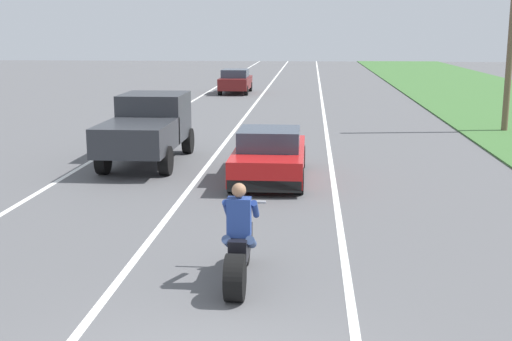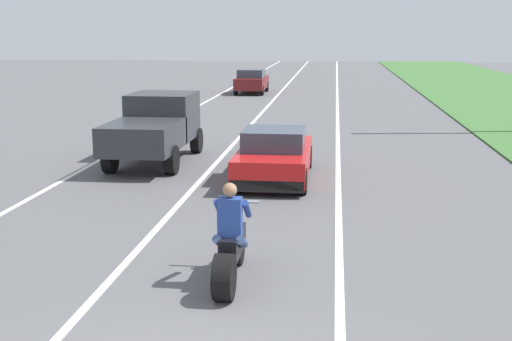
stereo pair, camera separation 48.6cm
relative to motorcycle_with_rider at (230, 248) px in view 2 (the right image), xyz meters
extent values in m
cube|color=white|center=(-5.52, 16.66, -0.59)|extent=(0.14, 120.00, 0.01)
cube|color=white|center=(1.68, 16.66, -0.59)|extent=(0.14, 120.00, 0.01)
cube|color=white|center=(-1.92, 16.66, -0.59)|extent=(0.14, 120.00, 0.01)
cylinder|color=black|center=(0.00, -0.60, -0.25)|extent=(0.28, 0.69, 0.69)
cylinder|color=black|center=(0.00, 0.95, -0.28)|extent=(0.12, 0.63, 0.63)
cube|color=black|center=(0.00, 0.23, 0.02)|extent=(0.28, 1.10, 0.36)
cylinder|color=#B2B2B7|center=(0.00, 0.87, 0.09)|extent=(0.08, 0.36, 0.73)
cylinder|color=#A5A5AA|center=(0.00, 0.85, 0.52)|extent=(0.70, 0.05, 0.05)
cube|color=navy|center=(0.00, 0.00, 0.50)|extent=(0.36, 0.24, 0.60)
sphere|color=#9E7051|center=(0.00, 0.00, 0.92)|extent=(0.22, 0.22, 0.22)
cylinder|color=#384C7A|center=(-0.18, 0.03, 0.10)|extent=(0.14, 0.47, 0.32)
cylinder|color=navy|center=(-0.22, 0.30, 0.55)|extent=(0.10, 0.51, 0.40)
cylinder|color=#384C7A|center=(0.18, 0.03, 0.10)|extent=(0.14, 0.47, 0.32)
cylinder|color=navy|center=(0.22, 0.30, 0.55)|extent=(0.10, 0.51, 0.40)
cube|color=red|center=(0.00, 7.60, -0.07)|extent=(1.80, 4.30, 0.64)
cube|color=#333D4C|center=(0.00, 7.40, 0.51)|extent=(1.56, 1.70, 0.52)
cube|color=black|center=(0.00, 5.55, -0.31)|extent=(1.76, 0.20, 0.28)
cylinder|color=black|center=(-0.80, 9.20, -0.27)|extent=(0.24, 0.64, 0.64)
cylinder|color=black|center=(0.80, 9.20, -0.27)|extent=(0.24, 0.64, 0.64)
cylinder|color=black|center=(-0.80, 6.00, -0.27)|extent=(0.24, 0.64, 0.64)
cylinder|color=black|center=(0.80, 6.00, -0.27)|extent=(0.24, 0.64, 0.64)
cube|color=#2D3035|center=(-3.72, 10.40, 0.69)|extent=(1.90, 2.10, 1.40)
cube|color=#333D4C|center=(-3.72, 10.75, 1.07)|extent=(1.67, 0.29, 0.57)
cube|color=#2D3035|center=(-3.72, 8.15, 0.39)|extent=(1.90, 2.70, 0.80)
cylinder|color=black|center=(-4.59, 11.20, -0.19)|extent=(0.28, 0.80, 0.80)
cylinder|color=black|center=(-2.85, 11.20, -0.19)|extent=(0.28, 0.80, 0.80)
cylinder|color=black|center=(-4.59, 7.85, -0.19)|extent=(0.28, 0.80, 0.80)
cylinder|color=black|center=(-2.85, 7.85, -0.19)|extent=(0.28, 0.80, 0.80)
cube|color=maroon|center=(-3.65, 32.09, 0.06)|extent=(1.76, 4.00, 0.70)
cube|color=#333D4C|center=(-3.65, 31.89, 0.66)|extent=(1.56, 2.00, 0.50)
cylinder|color=black|center=(-4.45, 33.49, -0.29)|extent=(0.20, 0.60, 0.60)
cylinder|color=black|center=(-2.85, 33.49, -0.29)|extent=(0.20, 0.60, 0.60)
cylinder|color=black|center=(-4.45, 30.69, -0.29)|extent=(0.20, 0.60, 0.60)
cylinder|color=black|center=(-2.85, 30.69, -0.29)|extent=(0.20, 0.60, 0.60)
camera|label=1|loc=(1.06, -9.74, 3.27)|focal=47.04mm
camera|label=2|loc=(1.54, -9.70, 3.27)|focal=47.04mm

